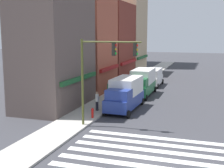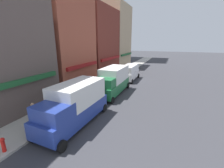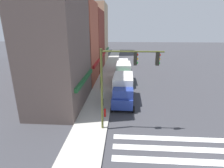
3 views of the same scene
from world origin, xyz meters
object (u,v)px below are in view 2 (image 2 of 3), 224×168
object	(u,v)px
van_white	(129,72)
pedestrian_green_top	(74,89)
box_truck_blue	(75,104)
pedestrian_white_shirt	(34,114)
box_truck_green	(113,80)
fire_hydrant	(3,144)

from	to	relation	value
van_white	pedestrian_green_top	xyz separation A→B (m)	(-10.14, 3.06, -0.21)
box_truck_blue	pedestrian_white_shirt	xyz separation A→B (m)	(-1.64, 2.23, -0.51)
box_truck_green	van_white	xyz separation A→B (m)	(6.98, -0.00, -0.30)
box_truck_green	van_white	world-z (taller)	box_truck_green
pedestrian_white_shirt	fire_hydrant	bearing A→B (deg)	129.78
box_truck_green	pedestrian_green_top	size ratio (longest dim) A/B	3.52
van_white	fire_hydrant	bearing A→B (deg)	173.93
pedestrian_green_top	pedestrian_white_shirt	world-z (taller)	same
van_white	fire_hydrant	world-z (taller)	van_white
van_white	box_truck_blue	bearing A→B (deg)	179.22
pedestrian_white_shirt	box_truck_green	bearing A→B (deg)	-76.40
box_truck_blue	fire_hydrant	size ratio (longest dim) A/B	7.43
box_truck_blue	box_truck_green	size ratio (longest dim) A/B	1.01
box_truck_blue	pedestrian_green_top	xyz separation A→B (m)	(4.08, 3.06, -0.51)
box_truck_green	van_white	distance (m)	6.99
pedestrian_white_shirt	box_truck_blue	bearing A→B (deg)	-115.94
fire_hydrant	box_truck_green	bearing A→B (deg)	-8.51
pedestrian_white_shirt	pedestrian_green_top	bearing A→B (deg)	-54.08
van_white	pedestrian_green_top	bearing A→B (deg)	162.43
pedestrian_green_top	van_white	bearing A→B (deg)	85.01
fire_hydrant	box_truck_blue	bearing A→B (deg)	-22.40
pedestrian_green_top	fire_hydrant	bearing A→B (deg)	-68.80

